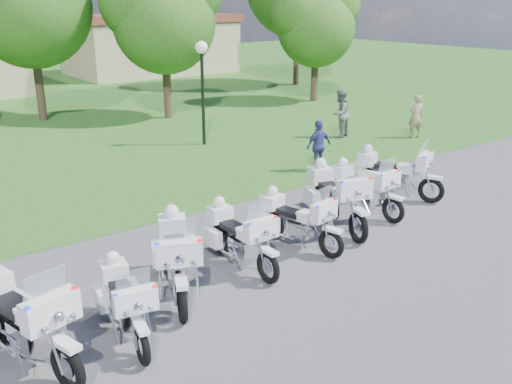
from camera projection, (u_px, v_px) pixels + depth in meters
ground at (312, 240)px, 12.77m from camera, size 100.00×100.00×0.00m
grass_lawn at (5, 91)px, 33.37m from camera, size 100.00×48.00×0.01m
motorcycle_0 at (22, 318)px, 8.29m from camera, size 1.26×2.54×1.74m
motorcycle_1 at (125, 300)px, 9.02m from camera, size 0.92×2.12×1.43m
motorcycle_2 at (176, 255)px, 10.32m from camera, size 1.50×2.40×1.72m
motorcycle_3 at (239, 235)px, 11.39m from camera, size 0.76×2.30×1.55m
motorcycle_4 at (296, 219)px, 12.30m from camera, size 1.00×2.20×1.49m
motorcycle_5 at (336, 196)px, 13.38m from camera, size 1.32×2.57×1.77m
motorcycle_6 at (363, 188)px, 14.27m from camera, size 0.80×2.31×1.55m
motorcycle_7 at (394, 172)px, 15.40m from camera, size 1.41×2.34×1.66m
lamp_post at (202, 67)px, 20.26m from camera, size 0.44×0.44×3.74m
tree_2 at (162, 12)px, 24.46m from camera, size 5.23×4.46×6.97m
tree_3 at (315, 20)px, 28.98m from camera, size 4.64×3.96×6.19m
building_east at (150, 44)px, 41.17m from camera, size 11.44×7.28×4.10m
bystander_a at (416, 116)px, 21.96m from camera, size 0.71×0.60×1.67m
bystander_b at (340, 114)px, 21.98m from camera, size 1.09×0.96×1.87m
bystander_c at (319, 146)px, 17.69m from camera, size 0.94×0.40×1.60m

